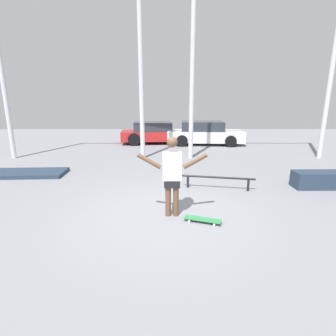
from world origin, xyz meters
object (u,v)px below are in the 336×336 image
Objects in this scene: skateboarder at (172,173)px; manual_pad at (25,173)px; grind_box at (333,180)px; grind_rail at (218,179)px; skateboard at (202,219)px; parked_car_red at (155,133)px; parked_car_white at (204,133)px.

skateboarder is 0.66× the size of manual_pad.
grind_box is 1.12× the size of grind_rail.
grind_rail is at bearing -177.70° from grind_box.
skateboard is 0.39× the size of grind_rail.
skateboarder reaches higher than skateboard.
manual_pad is 8.16m from parked_car_red.
skateboarder is 6.10m from manual_pad.
parked_car_red reaches higher than grind_box.
skateboarder is 5.24m from grind_box.
grind_box reaches higher than manual_pad.
parked_car_white is at bearing 42.70° from manual_pad.
grind_box is 10.11m from parked_car_red.
grind_rail is (0.71, 2.15, 0.24)m from skateboard.
grind_box is (4.16, 2.29, 0.18)m from skateboard.
parked_car_white reaches higher than manual_pad.
grind_box is 8.37m from parked_car_white.
grind_box is at bearing 2.30° from grind_rail.
grind_box is 0.53× the size of parked_car_white.
skateboarder is 2.36m from grind_rail.
parked_car_red is at bearing 124.35° from grind_box.
grind_rail is 0.50× the size of parked_car_red.
skateboarder reaches higher than grind_box.
skateboard is 0.18× the size of parked_car_white.
skateboarder reaches higher than parked_car_white.
skateboarder is at bearing -98.44° from parked_car_white.
skateboarder reaches higher than manual_pad.
parked_car_white reaches higher than skateboard.
skateboarder reaches higher than parked_car_red.
grind_rail is (-3.45, -0.14, 0.06)m from grind_box.
parked_car_red is 0.94× the size of parked_car_white.
parked_car_white is at bearing -14.20° from parked_car_red.
skateboard is at bearing -94.51° from parked_car_white.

